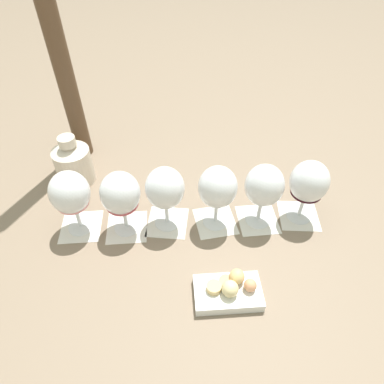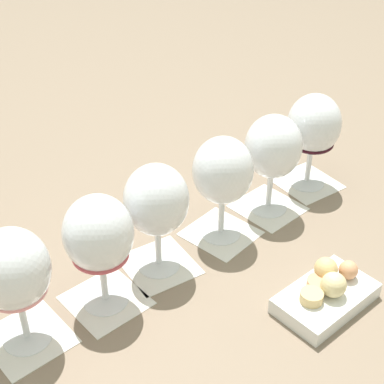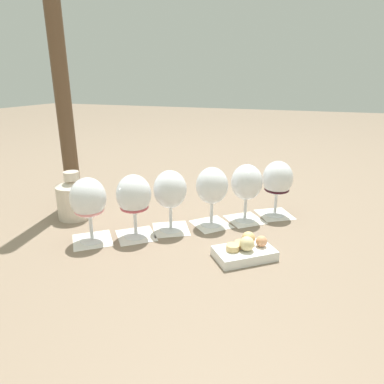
{
  "view_description": "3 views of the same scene",
  "coord_description": "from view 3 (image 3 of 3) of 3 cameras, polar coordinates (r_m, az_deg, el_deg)",
  "views": [
    {
      "loc": [
        -0.48,
        -0.34,
        0.68
      ],
      "look_at": [
        0.0,
        -0.0,
        0.11
      ],
      "focal_mm": 32.0,
      "sensor_mm": 36.0,
      "label": 1
    },
    {
      "loc": [
        -0.72,
        0.02,
        0.6
      ],
      "look_at": [
        0.0,
        -0.0,
        0.11
      ],
      "focal_mm": 55.0,
      "sensor_mm": 36.0,
      "label": 2
    },
    {
      "loc": [
        -0.87,
        -0.32,
        0.42
      ],
      "look_at": [
        0.0,
        -0.0,
        0.11
      ],
      "focal_mm": 32.0,
      "sensor_mm": 36.0,
      "label": 3
    }
  ],
  "objects": [
    {
      "name": "tasting_card_5",
      "position": [
        1.14,
        13.61,
        -3.65
      ],
      "size": [
        0.14,
        0.14,
        0.0
      ],
      "color": "silver",
      "rests_on": "ground_plane"
    },
    {
      "name": "wine_glass_5",
      "position": [
        1.11,
        14.06,
        1.9
      ],
      "size": [
        0.09,
        0.09,
        0.18
      ],
      "color": "white",
      "rests_on": "tasting_card_5"
    },
    {
      "name": "tasting_card_0",
      "position": [
        0.98,
        -16.26,
        -7.69
      ],
      "size": [
        0.15,
        0.15,
        0.0
      ],
      "color": "silver",
      "rests_on": "ground_plane"
    },
    {
      "name": "tasting_card_3",
      "position": [
        1.04,
        3.23,
        -5.36
      ],
      "size": [
        0.15,
        0.15,
        0.0
      ],
      "color": "silver",
      "rests_on": "ground_plane"
    },
    {
      "name": "wine_glass_0",
      "position": [
        0.94,
        -16.89,
        -1.37
      ],
      "size": [
        0.09,
        0.09,
        0.18
      ],
      "color": "white",
      "rests_on": "tasting_card_0"
    },
    {
      "name": "ceramic_vase",
      "position": [
        1.13,
        -19.09,
        -0.94
      ],
      "size": [
        0.1,
        0.1,
        0.15
      ],
      "color": "beige",
      "rests_on": "ground_plane"
    },
    {
      "name": "wine_glass_3",
      "position": [
        1.0,
        3.35,
        0.65
      ],
      "size": [
        0.09,
        0.09,
        0.18
      ],
      "color": "white",
      "rests_on": "tasting_card_3"
    },
    {
      "name": "tasting_card_2",
      "position": [
        1.01,
        -3.53,
        -6.17
      ],
      "size": [
        0.14,
        0.14,
        0.0
      ],
      "color": "silver",
      "rests_on": "ground_plane"
    },
    {
      "name": "wine_glass_1",
      "position": [
        0.94,
        -9.67,
        -0.78
      ],
      "size": [
        0.09,
        0.09,
        0.18
      ],
      "color": "white",
      "rests_on": "tasting_card_1"
    },
    {
      "name": "ground_plane",
      "position": [
        1.02,
        -0.17,
        -5.9
      ],
      "size": [
        8.0,
        8.0,
        0.0
      ],
      "primitive_type": "plane",
      "color": "#7F6B56"
    },
    {
      "name": "tasting_card_4",
      "position": [
        1.08,
        8.77,
        -4.56
      ],
      "size": [
        0.15,
        0.15,
        0.0
      ],
      "color": "silver",
      "rests_on": "ground_plane"
    },
    {
      "name": "wine_glass_4",
      "position": [
        1.05,
        9.08,
        1.23
      ],
      "size": [
        0.09,
        0.09,
        0.18
      ],
      "color": "white",
      "rests_on": "tasting_card_4"
    },
    {
      "name": "umbrella_pole",
      "position": [
        1.21,
        -21.43,
        20.37
      ],
      "size": [
        0.05,
        0.05,
        0.97
      ],
      "color": "brown",
      "rests_on": "ground_plane"
    },
    {
      "name": "snack_dish",
      "position": [
        0.86,
        8.87,
        -9.52
      ],
      "size": [
        0.16,
        0.17,
        0.06
      ],
      "color": "white",
      "rests_on": "ground_plane"
    },
    {
      "name": "tasting_card_1",
      "position": [
        0.98,
        -9.3,
        -7.15
      ],
      "size": [
        0.15,
        0.15,
        0.0
      ],
      "color": "silver",
      "rests_on": "ground_plane"
    },
    {
      "name": "wine_glass_2",
      "position": [
        0.97,
        -3.66,
        0.0
      ],
      "size": [
        0.09,
        0.09,
        0.18
      ],
      "color": "white",
      "rests_on": "tasting_card_2"
    }
  ]
}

